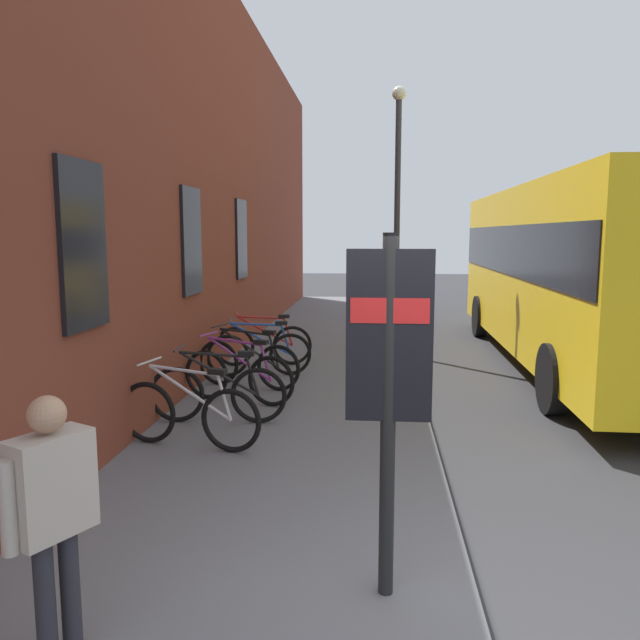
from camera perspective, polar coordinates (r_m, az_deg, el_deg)
The scene contains 13 objects.
ground at distance 10.20m, azimuth 14.72°, elevation -6.65°, with size 60.00×60.00×0.00m, color #2D2D30.
sidewalk_pavement at distance 12.03m, azimuth 0.07°, elevation -3.88°, with size 24.00×3.50×0.12m, color slate.
station_facade at distance 13.14m, azimuth -8.69°, elevation 12.48°, with size 22.00×0.65×7.18m.
bicycle_by_door at distance 7.24m, azimuth -11.84°, elevation -8.37°, with size 0.56×1.74×0.97m.
bicycle_leaning_wall at distance 8.10m, azimuth -9.26°, elevation -6.55°, with size 0.48×1.77×0.97m.
bicycle_nearest_sign at distance 9.00m, azimuth -7.43°, elevation -5.06°, with size 0.67×1.71×0.97m.
bicycle_beside_lamp at distance 9.82m, azimuth -6.55°, elevation -3.94°, with size 0.64×1.72×0.97m.
bicycle_far_end at distance 10.62m, azimuth -5.50°, elevation -3.04°, with size 0.56×1.74×0.97m.
bicycle_under_window at distance 11.46m, azimuth -5.12°, elevation -2.22°, with size 0.52×1.75×0.97m.
transit_info_sign at distance 4.02m, azimuth 6.30°, elevation -3.56°, with size 0.10×0.55×2.40m.
city_bus at distance 12.71m, azimuth 22.18°, elevation 4.62°, with size 10.53×2.73×3.35m.
pedestrian_crossing_street at distance 3.85m, azimuth -23.20°, elevation -15.02°, with size 0.53×0.40×1.54m.
street_lamp at distance 13.05m, azimuth 7.06°, elevation 11.07°, with size 0.28×0.28×5.30m.
Camera 1 is at (-3.73, 0.71, 2.51)m, focal length 35.14 mm.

